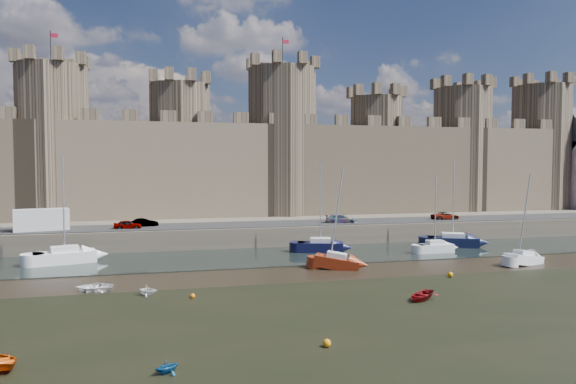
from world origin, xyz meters
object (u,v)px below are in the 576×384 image
van (42,220)px  sailboat_3 (453,241)px  sailboat_1 (320,246)px  car_1 (144,223)px  sailboat_0 (65,256)px  car_2 (341,219)px  car_3 (445,216)px  car_0 (128,225)px  sailboat_2 (435,247)px  sailboat_4 (337,261)px  sailboat_5 (524,258)px  dinghy_1 (167,366)px

van → sailboat_3: size_ratio=0.56×
sailboat_1 → sailboat_3: bearing=18.1°
car_1 → sailboat_0: 12.51m
car_2 → car_3: 15.93m
car_2 → sailboat_3: sailboat_3 is taller
car_0 → car_2: (27.34, -0.12, 0.05)m
sailboat_2 → sailboat_4: (-14.10, -5.90, -0.01)m
sailboat_5 → car_2: bearing=107.9°
sailboat_4 → sailboat_3: bearing=51.2°
car_2 → sailboat_0: size_ratio=0.37×
sailboat_2 → sailboat_3: 5.77m
sailboat_2 → sailboat_3: (4.52, 3.58, 0.06)m
sailboat_2 → sailboat_3: bearing=37.7°
van → sailboat_4: 35.55m
car_2 → sailboat_4: (-6.37, -16.87, -2.36)m
car_1 → van: 11.73m
car_0 → car_2: 27.34m
sailboat_0 → car_1: bearing=36.3°
sailboat_4 → dinghy_1: bearing=-102.2°
car_0 → sailboat_2: bearing=-106.4°
car_0 → sailboat_1: size_ratio=0.31×
sailboat_1 → sailboat_2: 13.39m
car_0 → van: (-9.78, 0.57, 0.75)m
van → sailboat_0: sailboat_0 is taller
sailboat_3 → car_2: bearing=173.9°
car_1 → sailboat_1: sailboat_1 is taller
car_3 → sailboat_5: (-2.74, -19.97, -2.36)m
sailboat_2 → dinghy_1: sailboat_2 is taller
sailboat_3 → car_0: bearing=-165.8°
sailboat_0 → car_2: bearing=-1.9°
car_0 → dinghy_1: (4.45, -39.37, -2.71)m
car_0 → car_1: (1.88, 1.65, -0.00)m
sailboat_1 → car_3: bearing=38.8°
sailboat_0 → car_0: bearing=38.9°
van → sailboat_5: bearing=-35.9°
car_1 → sailboat_3: 38.88m
car_1 → sailboat_0: sailboat_0 is taller
dinghy_1 → sailboat_1: bearing=-60.8°
car_2 → dinghy_1: size_ratio=3.15×
car_1 → sailboat_5: size_ratio=0.36×
sailboat_0 → sailboat_3: 45.37m
car_0 → sailboat_2: sailboat_2 is taller
sailboat_0 → sailboat_5: (46.30, -11.43, -0.17)m
sailboat_2 → sailboat_5: sailboat_5 is taller
car_1 → sailboat_1: size_ratio=0.32×
car_2 → sailboat_0: 34.12m
sailboat_0 → sailboat_1: 27.93m
car_0 → sailboat_5: 45.00m
car_0 → sailboat_5: bearing=-114.5°
car_1 → dinghy_1: car_1 is taller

